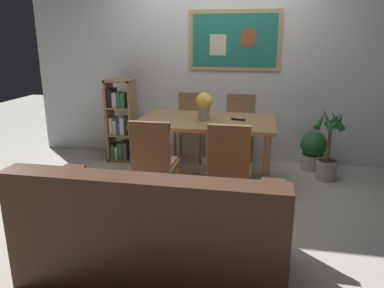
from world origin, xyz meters
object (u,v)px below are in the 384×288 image
at_px(dining_table, 206,127).
at_px(potted_ivy, 313,150).
at_px(dining_chair_far_right, 240,123).
at_px(leather_couch, 153,235).
at_px(dining_chair_far_left, 191,121).
at_px(bookshelf, 121,123).
at_px(flower_vase, 204,104).
at_px(potted_palm, 328,152).
at_px(dining_chair_near_left, 153,158).
at_px(dining_chair_near_right, 229,162).
at_px(tv_remote, 239,119).

bearing_deg(dining_table, potted_ivy, 27.75).
relative_size(dining_chair_far_right, leather_couch, 0.51).
relative_size(dining_chair_far_left, bookshelf, 0.83).
distance_m(dining_chair_far_left, flower_vase, 0.95).
bearing_deg(dining_table, potted_palm, 13.35).
height_order(leather_couch, potted_palm, potted_palm).
xyz_separation_m(bookshelf, potted_palm, (2.65, -0.23, -0.17)).
distance_m(dining_chair_far_right, dining_chair_near_left, 1.78).
height_order(dining_chair_near_right, potted_palm, dining_chair_near_right).
bearing_deg(dining_chair_far_right, leather_couch, -98.96).
relative_size(potted_palm, tv_remote, 5.41).
xyz_separation_m(dining_chair_near_left, tv_remote, (0.74, 0.87, 0.22)).
xyz_separation_m(leather_couch, flower_vase, (0.06, 1.82, 0.61)).
bearing_deg(flower_vase, dining_chair_near_right, -65.48).
height_order(dining_chair_near_right, flower_vase, flower_vase).
distance_m(dining_chair_far_right, dining_chair_far_left, 0.66).
height_order(dining_table, dining_chair_far_left, dining_chair_far_left).
xyz_separation_m(dining_chair_near_right, flower_vase, (-0.37, 0.81, 0.38)).
distance_m(bookshelf, flower_vase, 1.41).
distance_m(potted_ivy, tv_remote, 1.22).
height_order(dining_table, dining_chair_near_right, dining_chair_near_right).
bearing_deg(dining_chair_far_left, bookshelf, -165.22).
xyz_separation_m(dining_chair_near_left, bookshelf, (-0.87, 1.39, -0.02)).
height_order(dining_chair_near_right, dining_chair_far_left, same).
height_order(bookshelf, tv_remote, bookshelf).
bearing_deg(flower_vase, potted_ivy, 27.32).
distance_m(dining_chair_near_right, potted_ivy, 1.77).
distance_m(leather_couch, flower_vase, 1.92).
distance_m(dining_chair_near_right, tv_remote, 0.88).
relative_size(leather_couch, bookshelf, 1.63).
relative_size(dining_chair_near_left, tv_remote, 5.62).
bearing_deg(dining_chair_far_right, dining_chair_far_left, -179.78).
bearing_deg(dining_table, tv_remote, 7.10).
distance_m(dining_chair_near_right, dining_chair_far_left, 1.75).
xyz_separation_m(dining_chair_far_right, dining_chair_far_left, (-0.66, -0.00, 0.00)).
relative_size(dining_chair_near_right, dining_chair_near_left, 1.00).
relative_size(leather_couch, potted_palm, 2.05).
distance_m(dining_chair_far_right, potted_ivy, 1.00).
bearing_deg(dining_chair_far_right, dining_chair_near_right, -89.44).
bearing_deg(potted_ivy, flower_vase, -152.68).
height_order(dining_chair_far_right, bookshelf, bookshelf).
height_order(dining_table, potted_ivy, dining_table).
xyz_separation_m(dining_table, dining_chair_near_left, (-0.38, -0.82, -0.12)).
bearing_deg(dining_chair_far_right, flower_vase, -113.58).
xyz_separation_m(dining_chair_near_left, flower_vase, (0.35, 0.82, 0.38)).
distance_m(dining_chair_near_left, potted_palm, 2.13).
distance_m(dining_chair_near_right, dining_chair_far_right, 1.62).
xyz_separation_m(dining_chair_far_left, flower_vase, (0.31, -0.81, 0.38)).
bearing_deg(dining_chair_near_left, bookshelf, 122.05).
bearing_deg(bookshelf, flower_vase, -24.85).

